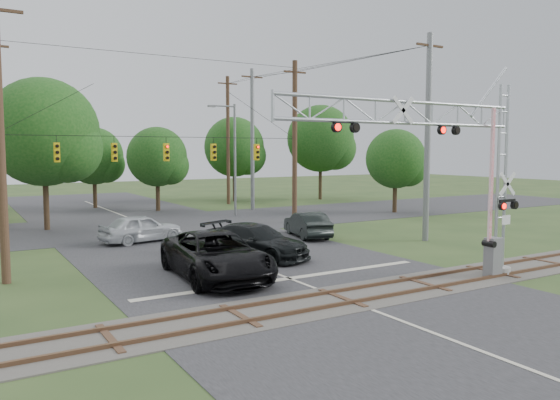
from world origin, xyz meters
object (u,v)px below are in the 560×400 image
sedan_silver (141,228)px  streetlight (233,154)px  pickup_black (216,255)px  crossing_gantry (446,159)px  traffic_signal_span (180,143)px  car_dark (256,241)px

sedan_silver → streetlight: bearing=-60.8°
sedan_silver → pickup_black: bearing=168.7°
crossing_gantry → streetlight: (2.93, 24.32, 0.08)m
traffic_signal_span → car_dark: traffic_signal_span is taller
traffic_signal_span → pickup_black: size_ratio=2.85×
crossing_gantry → car_dark: size_ratio=2.04×
traffic_signal_span → sedan_silver: 6.44m
traffic_signal_span → crossing_gantry: bearing=-78.7°
pickup_black → streetlight: (9.99, 18.79, 3.99)m
car_dark → sedan_silver: car_dark is taller
crossing_gantry → streetlight: 24.50m
crossing_gantry → sedan_silver: crossing_gantry is taller
crossing_gantry → car_dark: crossing_gantry is taller
car_dark → streetlight: 17.73m
pickup_black → car_dark: pickup_black is taller
car_dark → sedan_silver: bearing=92.7°
traffic_signal_span → streetlight: 8.91m
crossing_gantry → car_dark: bearing=113.7°
sedan_silver → car_dark: bearing=-166.9°
traffic_signal_span → car_dark: bearing=-90.1°
pickup_black → streetlight: streetlight is taller
sedan_silver → streetlight: 13.74m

